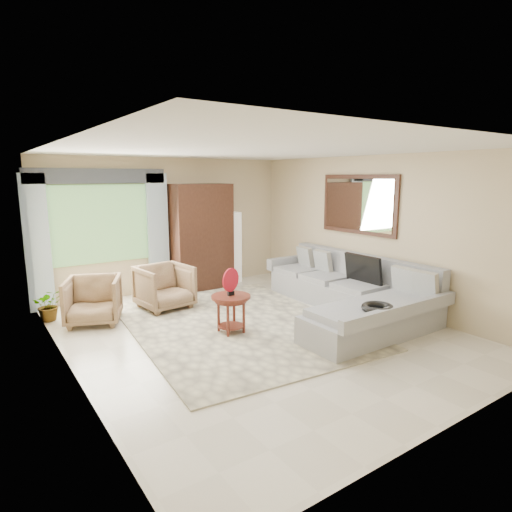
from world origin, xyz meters
TOP-DOWN VIEW (x-y plane):
  - ground at (0.00, 0.00)m, footprint 6.00×6.00m
  - area_rug at (-0.08, 0.41)m, footprint 3.35×4.26m
  - sectional_sofa at (1.78, -0.18)m, footprint 2.30×3.46m
  - tv_screen at (2.05, -0.19)m, footprint 0.14×0.74m
  - garden_hose at (1.00, -1.38)m, footprint 0.43×0.43m
  - coffee_table at (-0.32, 0.15)m, footprint 0.57×0.57m
  - red_disc at (-0.32, 0.15)m, footprint 0.33×0.14m
  - armchair_left at (-1.84, 1.73)m, footprint 1.03×1.04m
  - armchair_right at (-0.64, 1.81)m, footprint 0.90×0.92m
  - potted_plant at (-2.39, 2.27)m, footprint 0.48×0.43m
  - armoire at (0.55, 2.72)m, footprint 1.20×0.55m
  - floor_lamp at (1.35, 2.78)m, footprint 0.24×0.24m
  - window at (-1.35, 2.97)m, footprint 1.80×0.04m
  - curtain_left at (-2.40, 2.88)m, footprint 0.40×0.08m
  - curtain_right at (-0.30, 2.88)m, footprint 0.40×0.08m
  - valance at (-1.35, 2.90)m, footprint 2.40×0.12m
  - wall_mirror at (2.46, 0.35)m, footprint 0.05×1.70m

SIDE VIEW (x-z plane):
  - ground at x=0.00m, z-range 0.00..0.00m
  - area_rug at x=-0.08m, z-range 0.00..0.02m
  - potted_plant at x=-2.39m, z-range 0.00..0.51m
  - sectional_sofa at x=1.78m, z-range -0.17..0.73m
  - coffee_table at x=-0.32m, z-range 0.01..0.58m
  - armchair_left at x=-1.84m, z-range 0.00..0.73m
  - armchair_right at x=-0.64m, z-range 0.00..0.76m
  - garden_hose at x=1.00m, z-range 0.50..0.59m
  - tv_screen at x=2.05m, z-range 0.48..0.96m
  - floor_lamp at x=1.35m, z-range 0.00..1.50m
  - red_disc at x=-0.32m, z-range 0.63..0.97m
  - armoire at x=0.55m, z-range 0.00..2.10m
  - curtain_left at x=-2.40m, z-range 0.00..2.30m
  - curtain_right at x=-0.30m, z-range 0.00..2.30m
  - window at x=-1.35m, z-range 0.70..2.10m
  - wall_mirror at x=2.46m, z-range 1.22..2.27m
  - valance at x=-1.35m, z-range 2.12..2.38m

